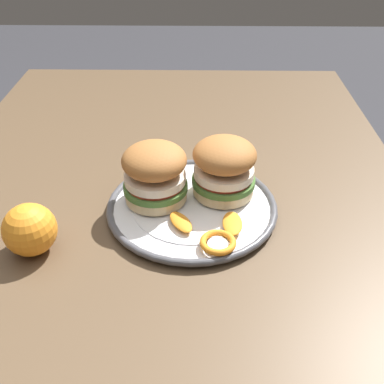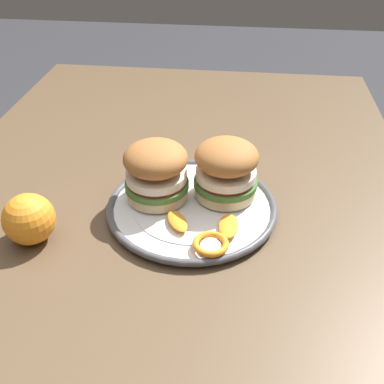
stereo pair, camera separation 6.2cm
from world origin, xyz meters
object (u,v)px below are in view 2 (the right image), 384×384
object	(u,v)px
sandwich_half_left	(156,171)
dinner_plate	(192,207)
dining_table	(165,271)
whole_orange	(29,219)
sandwich_half_right	(226,169)

from	to	relation	value
sandwich_half_left	dinner_plate	bearing A→B (deg)	77.30
dining_table	dinner_plate	size ratio (longest dim) A/B	4.97
dining_table	whole_orange	size ratio (longest dim) A/B	17.80
dinner_plate	sandwich_half_left	bearing A→B (deg)	-102.70
sandwich_half_left	sandwich_half_right	distance (m)	0.12
dinner_plate	whole_orange	bearing A→B (deg)	-67.29
dinner_plate	sandwich_half_left	size ratio (longest dim) A/B	2.34
dining_table	sandwich_half_left	size ratio (longest dim) A/B	11.64
dining_table	sandwich_half_right	xyz separation A→B (m)	(-0.08, 0.09, 0.17)
dining_table	sandwich_half_left	bearing A→B (deg)	-162.00
dining_table	sandwich_half_left	world-z (taller)	sandwich_half_left
sandwich_half_left	whole_orange	xyz separation A→B (m)	(0.11, -0.18, -0.03)
dinner_plate	whole_orange	world-z (taller)	whole_orange
sandwich_half_left	sandwich_half_right	bearing A→B (deg)	99.73
dining_table	sandwich_half_right	world-z (taller)	sandwich_half_right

